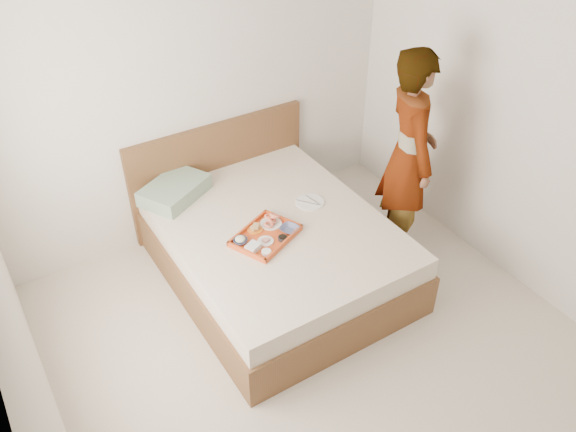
{
  "coord_description": "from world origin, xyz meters",
  "views": [
    {
      "loc": [
        -1.68,
        -2.03,
        3.28
      ],
      "look_at": [
        0.16,
        0.9,
        0.65
      ],
      "focal_mm": 36.21,
      "sensor_mm": 36.0,
      "label": 1
    }
  ],
  "objects_px": {
    "bed": "(276,250)",
    "tray": "(266,236)",
    "dinner_plate": "(310,202)",
    "person": "(409,156)"
  },
  "relations": [
    {
      "from": "bed",
      "to": "person",
      "type": "bearing_deg",
      "value": -10.49
    },
    {
      "from": "bed",
      "to": "tray",
      "type": "relative_size",
      "value": 4.13
    },
    {
      "from": "bed",
      "to": "tray",
      "type": "distance_m",
      "value": 0.34
    },
    {
      "from": "bed",
      "to": "dinner_plate",
      "type": "height_order",
      "value": "dinner_plate"
    },
    {
      "from": "bed",
      "to": "tray",
      "type": "bearing_deg",
      "value": -145.12
    },
    {
      "from": "tray",
      "to": "person",
      "type": "height_order",
      "value": "person"
    },
    {
      "from": "tray",
      "to": "person",
      "type": "distance_m",
      "value": 1.31
    },
    {
      "from": "bed",
      "to": "dinner_plate",
      "type": "xyz_separation_m",
      "value": [
        0.38,
        0.09,
        0.27
      ]
    },
    {
      "from": "tray",
      "to": "dinner_plate",
      "type": "xyz_separation_m",
      "value": [
        0.53,
        0.2,
        -0.02
      ]
    },
    {
      "from": "tray",
      "to": "dinner_plate",
      "type": "bearing_deg",
      "value": -3.51
    }
  ]
}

